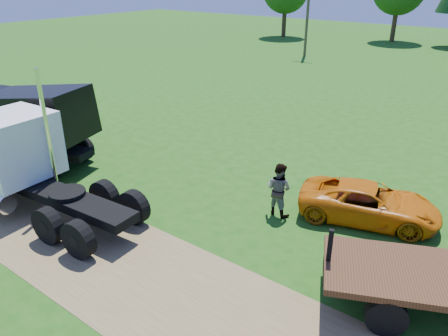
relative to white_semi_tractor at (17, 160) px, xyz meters
The scene contains 6 objects.
ground 7.95m from the white_semi_tractor, ahead, with size 140.00×140.00×0.00m, color #1B4F11.
dirt_track 7.94m from the white_semi_tractor, ahead, with size 120.00×4.20×0.01m, color brown.
white_semi_tractor is the anchor object (origin of this frame).
black_dump_truck 4.37m from the white_semi_tractor, 152.89° to the left, with size 8.56×4.73×3.64m.
orange_pickup 12.65m from the white_semi_tractor, 31.45° to the left, with size 2.19×4.74×1.32m, color orange.
spectator_b 9.51m from the white_semi_tractor, 32.08° to the left, with size 0.95×0.74×1.96m, color #999999.
Camera 1 is at (7.00, -6.63, 7.98)m, focal length 35.00 mm.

